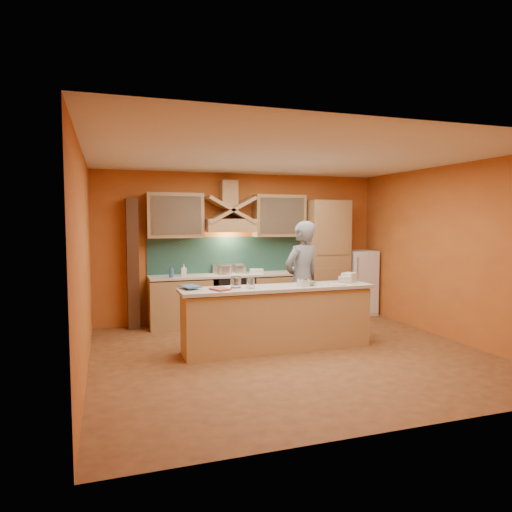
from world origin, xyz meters
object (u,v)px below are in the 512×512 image
object	(u,v)px
fridge	(359,282)
person	(302,280)
kitchen_scale	(303,283)
mixing_bowl	(307,283)
stove	(231,299)

from	to	relation	value
fridge	person	bearing A→B (deg)	-143.23
fridge	kitchen_scale	bearing A→B (deg)	-136.53
mixing_bowl	stove	bearing A→B (deg)	108.89
fridge	kitchen_scale	world-z (taller)	fridge
mixing_bowl	person	bearing A→B (deg)	74.34
stove	person	xyz separation A→B (m)	(0.80, -1.42, 0.50)
person	fridge	bearing A→B (deg)	-163.81
kitchen_scale	mixing_bowl	size ratio (longest dim) A/B	0.54
fridge	mixing_bowl	world-z (taller)	fridge
fridge	person	xyz separation A→B (m)	(-1.90, -1.42, 0.30)
kitchen_scale	mixing_bowl	distance (m)	0.15
person	mixing_bowl	size ratio (longest dim) A/B	7.68
fridge	kitchen_scale	xyz separation A→B (m)	(-2.15, -2.04, 0.35)
stove	kitchen_scale	distance (m)	2.18
fridge	mixing_bowl	distance (m)	2.83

